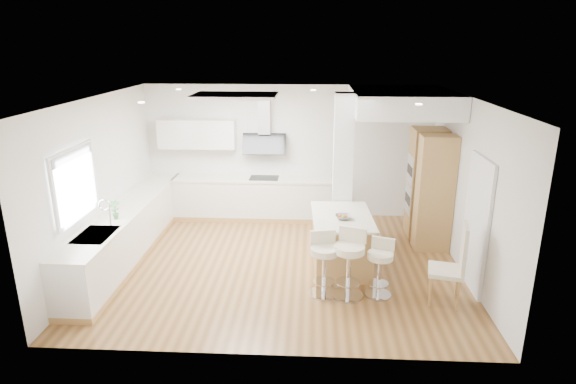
# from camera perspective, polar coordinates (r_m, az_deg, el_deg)

# --- Properties ---
(ground) EXTENTS (6.00, 6.00, 0.00)m
(ground) POSITION_cam_1_polar(r_m,az_deg,el_deg) (8.31, -0.81, -8.53)
(ground) COLOR olive
(ground) RESTS_ON ground
(ceiling) EXTENTS (6.00, 5.00, 0.02)m
(ceiling) POSITION_cam_1_polar(r_m,az_deg,el_deg) (8.31, -0.81, -8.53)
(ceiling) COLOR white
(ceiling) RESTS_ON ground
(wall_back) EXTENTS (6.00, 0.04, 2.80)m
(wall_back) POSITION_cam_1_polar(r_m,az_deg,el_deg) (10.22, 0.09, 4.78)
(wall_back) COLOR silver
(wall_back) RESTS_ON ground
(wall_left) EXTENTS (0.04, 5.00, 2.80)m
(wall_left) POSITION_cam_1_polar(r_m,az_deg,el_deg) (8.54, -21.38, 1.01)
(wall_left) COLOR silver
(wall_left) RESTS_ON ground
(wall_right) EXTENTS (0.04, 5.00, 2.80)m
(wall_right) POSITION_cam_1_polar(r_m,az_deg,el_deg) (8.17, 20.64, 0.39)
(wall_right) COLOR silver
(wall_right) RESTS_ON ground
(skylight) EXTENTS (4.10, 2.10, 0.06)m
(skylight) POSITION_cam_1_polar(r_m,az_deg,el_deg) (8.20, -6.23, 11.26)
(skylight) COLOR white
(skylight) RESTS_ON ground
(window_left) EXTENTS (0.06, 1.28, 1.07)m
(window_left) POSITION_cam_1_polar(r_m,az_deg,el_deg) (7.67, -23.98, 1.20)
(window_left) COLOR silver
(window_left) RESTS_ON ground
(doorway_right) EXTENTS (0.05, 1.00, 2.10)m
(doorway_right) POSITION_cam_1_polar(r_m,az_deg,el_deg) (7.75, 21.41, -3.74)
(doorway_right) COLOR #474038
(doorway_right) RESTS_ON ground
(counter_left) EXTENTS (0.63, 4.50, 1.35)m
(counter_left) POSITION_cam_1_polar(r_m,az_deg,el_deg) (8.92, -18.36, -4.40)
(counter_left) COLOR tan
(counter_left) RESTS_ON ground
(counter_back) EXTENTS (3.62, 0.63, 2.50)m
(counter_back) POSITION_cam_1_polar(r_m,az_deg,el_deg) (10.22, -5.12, 0.62)
(counter_back) COLOR tan
(counter_back) RESTS_ON ground
(pillar) EXTENTS (0.35, 0.35, 2.80)m
(pillar) POSITION_cam_1_polar(r_m,az_deg,el_deg) (8.71, 6.48, 2.44)
(pillar) COLOR white
(pillar) RESTS_ON ground
(soffit) EXTENTS (1.78, 2.20, 0.40)m
(soffit) POSITION_cam_1_polar(r_m,az_deg,el_deg) (9.06, 13.34, 10.39)
(soffit) COLOR white
(soffit) RESTS_ON ground
(oven_column) EXTENTS (0.63, 1.21, 2.10)m
(oven_column) POSITION_cam_1_polar(r_m,az_deg,el_deg) (9.32, 16.35, 0.58)
(oven_column) COLOR tan
(oven_column) RESTS_ON ground
(peninsula) EXTENTS (1.04, 1.51, 0.96)m
(peninsula) POSITION_cam_1_polar(r_m,az_deg,el_deg) (8.14, 6.32, -5.71)
(peninsula) COLOR tan
(peninsula) RESTS_ON ground
(bar_stool_a) EXTENTS (0.51, 0.51, 0.97)m
(bar_stool_a) POSITION_cam_1_polar(r_m,az_deg,el_deg) (7.18, 4.32, -8.11)
(bar_stool_a) COLOR silver
(bar_stool_a) RESTS_ON ground
(bar_stool_b) EXTENTS (0.60, 0.60, 1.05)m
(bar_stool_b) POSITION_cam_1_polar(r_m,az_deg,el_deg) (7.15, 7.28, -7.98)
(bar_stool_b) COLOR silver
(bar_stool_b) RESTS_ON ground
(bar_stool_c) EXTENTS (0.51, 0.51, 0.88)m
(bar_stool_c) POSITION_cam_1_polar(r_m,az_deg,el_deg) (7.28, 10.85, -8.47)
(bar_stool_c) COLOR silver
(bar_stool_c) RESTS_ON ground
(dining_chair) EXTENTS (0.57, 0.57, 1.23)m
(dining_chair) POSITION_cam_1_polar(r_m,az_deg,el_deg) (7.27, 19.15, -7.82)
(dining_chair) COLOR beige
(dining_chair) RESTS_ON ground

